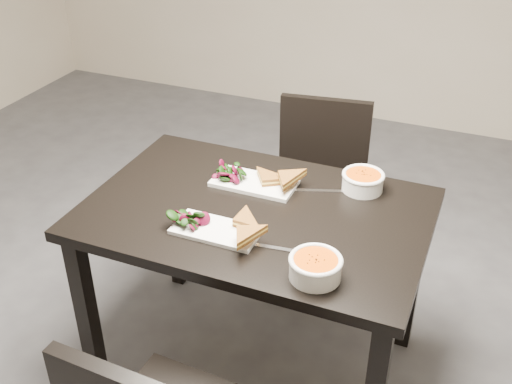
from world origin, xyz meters
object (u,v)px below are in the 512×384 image
(table, at_px, (256,232))
(soup_bowl_far, at_px, (363,180))
(plate_far, at_px, (254,183))
(soup_bowl_near, at_px, (315,266))
(chair_far, at_px, (319,181))
(plate_near, at_px, (216,230))

(table, xyz_separation_m, soup_bowl_far, (0.31, 0.27, 0.14))
(table, distance_m, plate_far, 0.20)
(soup_bowl_near, xyz_separation_m, plate_far, (-0.38, 0.43, -0.03))
(soup_bowl_near, distance_m, soup_bowl_far, 0.55)
(table, relative_size, soup_bowl_far, 7.64)
(chair_far, height_order, plate_far, chair_far)
(plate_far, distance_m, soup_bowl_far, 0.40)
(chair_far, xyz_separation_m, soup_bowl_near, (0.29, -0.99, 0.31))
(table, height_order, soup_bowl_far, soup_bowl_far)
(soup_bowl_near, bearing_deg, table, 137.65)
(soup_bowl_near, height_order, soup_bowl_far, soup_bowl_near)
(soup_bowl_far, bearing_deg, soup_bowl_near, -90.59)
(plate_near, bearing_deg, plate_far, 90.53)
(chair_far, bearing_deg, plate_near, -104.06)
(soup_bowl_near, height_order, plate_far, soup_bowl_near)
(plate_near, distance_m, soup_bowl_near, 0.39)
(plate_near, bearing_deg, chair_far, 84.26)
(table, relative_size, plate_far, 3.84)
(table, distance_m, soup_bowl_far, 0.44)
(plate_near, xyz_separation_m, soup_bowl_near, (0.37, -0.10, 0.03))
(plate_far, bearing_deg, soup_bowl_near, -48.80)
(table, xyz_separation_m, plate_near, (-0.07, -0.18, 0.11))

